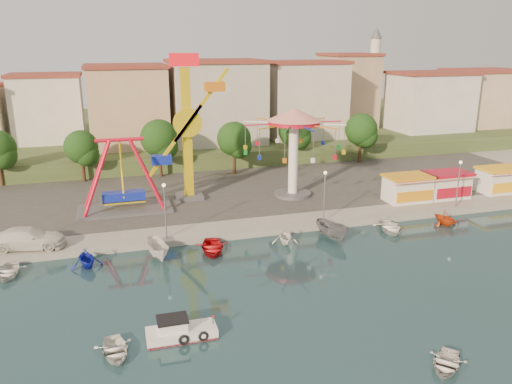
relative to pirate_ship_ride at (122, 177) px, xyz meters
name	(u,v)px	position (x,y,z in m)	size (l,w,h in m)	color
ground	(296,296)	(11.41, -22.37, -4.39)	(200.00, 200.00, 0.00)	#15333B
quay_deck	(178,142)	(11.41, 39.63, -4.09)	(200.00, 100.00, 0.60)	#9E998E
asphalt_pad	(213,184)	(11.41, 7.63, -3.79)	(90.00, 28.00, 0.01)	#4C4944
hill_terrace	(174,131)	(11.41, 44.63, -2.89)	(200.00, 60.00, 3.00)	#384C26
pirate_ship_ride	(122,177)	(0.00, 0.00, 0.00)	(10.00, 5.00, 8.00)	#59595E
kamikaze_tower	(190,132)	(7.82, 2.09, 4.10)	(6.49, 3.10, 16.50)	#59595E
wave_swinger	(294,133)	(19.51, -0.08, 3.80)	(11.60, 11.60, 10.40)	#59595E
booth_left	(408,188)	(31.40, -5.88, -2.23)	(5.40, 3.78, 3.08)	white
booth_mid	(446,184)	(36.61, -5.88, -2.23)	(5.40, 3.78, 3.08)	white
booth_right	(500,180)	(44.28, -5.88, -2.23)	(5.40, 3.78, 3.08)	white
lamp_post_1	(165,212)	(3.41, -9.37, -1.29)	(0.14, 0.14, 5.00)	#59595E
lamp_post_2	(324,198)	(19.41, -9.37, -1.29)	(0.14, 0.14, 5.00)	#59595E
lamp_post_3	(458,185)	(35.41, -9.37, -1.29)	(0.14, 0.14, 5.00)	#59595E
tree_1	(81,147)	(-4.59, 13.88, 0.81)	(4.35, 4.35, 6.80)	#382314
tree_2	(159,138)	(5.41, 13.44, 1.52)	(5.02, 5.02, 7.85)	#382314
tree_3	(234,139)	(15.41, 12.00, 1.16)	(4.68, 4.68, 7.32)	#382314
tree_4	(295,130)	(25.41, 14.99, 1.35)	(4.86, 4.86, 7.60)	#382314
tree_5	(361,129)	(35.41, 13.17, 1.31)	(4.83, 4.83, 7.54)	#382314
building_1	(47,117)	(-9.92, 29.02, 2.92)	(12.33, 9.01, 8.63)	silver
building_2	(134,105)	(3.22, 29.59, 4.22)	(11.95, 9.28, 11.23)	tan
building_3	(222,111)	(17.01, 26.44, 3.20)	(12.59, 10.50, 9.20)	beige
building_4	(292,105)	(30.48, 29.84, 3.22)	(10.75, 9.23, 9.24)	beige
building_5	(365,98)	(43.78, 27.97, 4.21)	(12.77, 10.96, 11.21)	tan
building_6	(426,94)	(55.56, 26.41, 4.78)	(8.23, 8.98, 12.36)	silver
building_7	(462,99)	(67.44, 31.34, 2.99)	(11.59, 10.93, 8.76)	beige
minaret	(374,75)	(47.41, 31.63, 8.15)	(2.80, 2.80, 18.00)	silver
cabin_motorboat	(180,332)	(2.29, -25.48, -3.98)	(4.47, 1.85, 1.57)	white
rowboat_a	(115,350)	(-1.74, -26.18, -4.06)	(2.30, 3.23, 0.67)	white
rowboat_b	(446,363)	(16.59, -32.99, -4.07)	(2.24, 3.13, 0.65)	silver
van	(28,238)	(-8.63, -8.37, -2.87)	(2.59, 6.37, 1.85)	silver
moored_boat_0	(8,272)	(-9.78, -12.57, -4.03)	(2.53, 3.54, 0.73)	silver
moored_boat_1	(86,258)	(-3.70, -12.57, -3.60)	(2.59, 3.00, 1.58)	#131DAD
moored_boat_2	(158,250)	(2.29, -12.57, -3.57)	(1.60, 4.25, 1.64)	silver
moored_boat_3	(212,247)	(7.08, -12.57, -3.96)	(2.99, 4.19, 0.87)	red
moored_boat_4	(285,236)	(14.07, -12.57, -3.64)	(2.48, 2.88, 1.52)	white
moored_boat_5	(332,230)	(18.86, -12.57, -3.59)	(1.57, 4.17, 1.61)	slate
moored_boat_6	(390,227)	(25.27, -12.57, -3.98)	(2.87, 4.02, 0.83)	white
moored_boat_7	(445,218)	(31.68, -12.57, -3.62)	(2.53, 2.93, 1.55)	#CC4112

